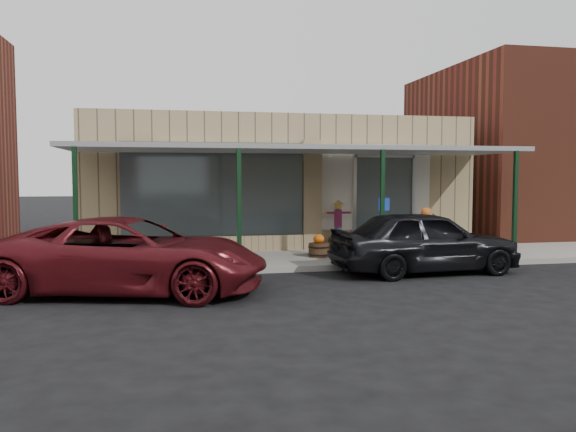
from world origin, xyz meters
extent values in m
plane|color=black|center=(0.00, 0.00, 0.00)|extent=(120.00, 120.00, 0.00)
cube|color=gray|center=(0.00, 3.60, 0.07)|extent=(40.00, 3.20, 0.15)
cube|color=#8D7857|center=(0.00, 8.20, 2.10)|extent=(12.00, 6.00, 4.20)
cube|color=#404B4E|center=(-2.20, 5.05, 1.90)|extent=(5.20, 0.06, 2.80)
cube|color=#404B4E|center=(3.00, 5.18, 1.50)|extent=(1.80, 0.06, 2.80)
cube|color=#8D7857|center=(0.70, 5.10, 1.70)|extent=(0.55, 0.30, 3.40)
cube|color=#8D7857|center=(-2.20, 5.10, 0.35)|extent=(5.20, 0.30, 0.50)
cube|color=beige|center=(0.00, 5.17, 2.00)|extent=(9.00, 0.02, 2.60)
cube|color=white|center=(0.00, 5.14, 3.20)|extent=(7.50, 0.03, 0.10)
cube|color=gray|center=(0.00, 3.60, 3.05)|extent=(12.00, 3.00, 0.12)
cube|color=black|center=(-5.50, 2.15, 1.55)|extent=(0.10, 0.10, 2.95)
cube|color=black|center=(-1.80, 2.15, 1.55)|extent=(0.10, 0.10, 2.95)
cube|color=black|center=(1.80, 2.15, 1.55)|extent=(0.10, 0.10, 2.95)
cube|color=black|center=(5.50, 2.15, 1.55)|extent=(0.10, 0.10, 2.95)
cylinder|color=#432C1A|center=(1.43, 4.80, 0.34)|extent=(0.72, 0.72, 0.38)
cylinder|color=navy|center=(1.43, 4.80, 0.67)|extent=(0.27, 0.27, 0.29)
cylinder|color=maroon|center=(1.43, 4.80, 1.08)|extent=(0.29, 0.29, 0.52)
sphere|color=#B09443|center=(1.43, 4.80, 1.44)|extent=(0.21, 0.21, 0.21)
cone|color=#B09443|center=(1.43, 4.80, 1.57)|extent=(0.34, 0.34, 0.13)
cylinder|color=#432C1A|center=(0.50, 3.45, 0.33)|extent=(0.58, 0.58, 0.37)
ellipsoid|color=orange|center=(0.50, 3.45, 0.64)|extent=(0.30, 0.30, 0.24)
cylinder|color=#4C471E|center=(0.50, 3.45, 0.78)|extent=(0.04, 0.04, 0.06)
cylinder|color=gray|center=(2.10, 2.81, 0.79)|extent=(0.04, 0.04, 1.28)
cube|color=#1736B1|center=(2.10, 2.81, 1.59)|extent=(0.33, 0.09, 0.33)
imported|color=black|center=(2.57, 1.31, 0.77)|extent=(4.62, 2.11, 1.54)
ellipsoid|color=orange|center=(3.00, 2.14, 1.07)|extent=(0.35, 0.29, 0.45)
sphere|color=orange|center=(3.00, 2.19, 1.39)|extent=(0.25, 0.25, 0.25)
cylinder|color=#1C7F37|center=(3.00, 2.14, 1.25)|extent=(0.17, 0.17, 0.02)
imported|color=#561117|center=(-4.19, 0.30, 0.76)|extent=(5.89, 3.76, 1.51)
camera|label=1|loc=(-3.27, -11.16, 2.31)|focal=35.00mm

